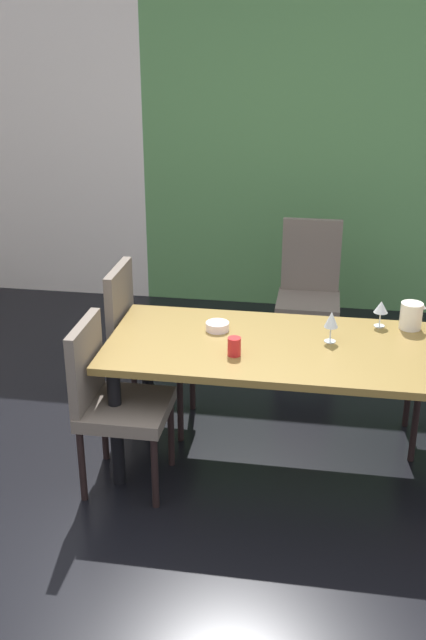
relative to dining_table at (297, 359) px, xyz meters
name	(u,v)px	position (x,y,z in m)	size (l,w,h in m)	color
ground_plane	(139,511)	(-0.74, -0.55, -0.65)	(5.43, 6.13, 0.02)	black
back_panel_interior	(29,135)	(-2.44, 2.47, 0.75)	(2.03, 0.10, 2.78)	silver
garden_window_panel	(352,143)	(0.27, 2.47, 0.75)	(3.40, 0.10, 2.78)	#578D50
dining_table	(297,359)	(0.00, 0.00, 0.00)	(2.01, 0.86, 0.72)	olive
chair_left_near	(111,396)	(-0.93, -0.32, -0.13)	(0.45, 0.44, 0.91)	#695E54
chair_left_far	(140,341)	(-0.94, 0.32, -0.10)	(0.45, 0.44, 0.99)	#695E54
chair_head_far	(309,286)	(0.02, 1.41, -0.10)	(0.44, 0.44, 1.00)	#695E54
wine_glass_front	(331,320)	(0.17, 0.08, 0.20)	(0.07, 0.07, 0.17)	silver
wine_glass_west	(381,308)	(0.44, 0.33, 0.19)	(0.08, 0.08, 0.15)	silver
serving_bowl_right	(217,326)	(-0.45, 0.13, 0.10)	(0.13, 0.13, 0.05)	white
cup_south	(234,346)	(-0.31, -0.17, 0.13)	(0.07, 0.07, 0.10)	red
pitcher_center	(411,316)	(0.60, 0.33, 0.15)	(0.14, 0.12, 0.15)	white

